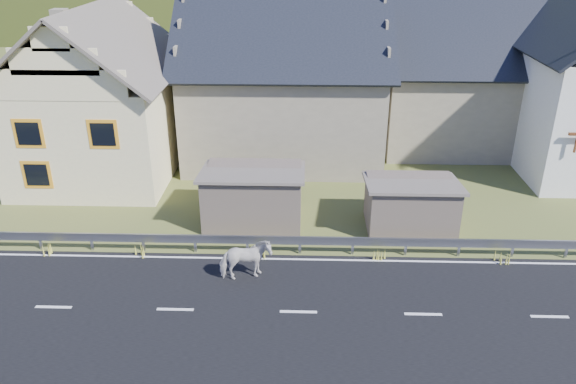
{
  "coord_description": "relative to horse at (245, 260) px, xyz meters",
  "views": [
    {
      "loc": [
        0.13,
        -14.78,
        11.14
      ],
      "look_at": [
        -0.47,
        4.2,
        2.35
      ],
      "focal_mm": 35.0,
      "sensor_mm": 36.0,
      "label": 1
    }
  ],
  "objects": [
    {
      "name": "house_stone_a",
      "position": [
        0.88,
        13.12,
        3.84
      ],
      "size": [
        10.8,
        9.8,
        8.9
      ],
      "color": "gray",
      "rests_on": "ground"
    },
    {
      "name": "house_stone_b",
      "position": [
        10.88,
        15.12,
        3.44
      ],
      "size": [
        9.8,
        8.8,
        8.1
      ],
      "color": "gray",
      "rests_on": "ground"
    },
    {
      "name": "guardrail",
      "position": [
        1.88,
        1.8,
        -0.23
      ],
      "size": [
        28.1,
        0.09,
        0.75
      ],
      "color": "#93969B",
      "rests_on": "ground"
    },
    {
      "name": "ground",
      "position": [
        1.88,
        -1.88,
        -0.79
      ],
      "size": [
        160.0,
        160.0,
        0.0
      ],
      "primitive_type": "plane",
      "color": "#445121",
      "rests_on": "ground"
    },
    {
      "name": "road",
      "position": [
        1.88,
        -1.88,
        -0.77
      ],
      "size": [
        60.0,
        7.0,
        0.04
      ],
      "primitive_type": "cube",
      "color": "black",
      "rests_on": "ground"
    },
    {
      "name": "shed_left",
      "position": [
        -0.12,
        4.62,
        0.31
      ],
      "size": [
        4.3,
        3.3,
        2.4
      ],
      "primitive_type": "cube",
      "color": "#716152",
      "rests_on": "ground"
    },
    {
      "name": "house_cream",
      "position": [
        -8.13,
        10.12,
        3.56
      ],
      "size": [
        7.8,
        9.8,
        8.3
      ],
      "color": "#FBECAE",
      "rests_on": "ground"
    },
    {
      "name": "horse",
      "position": [
        0.0,
        0.0,
        0.0
      ],
      "size": [
        1.27,
        1.94,
        1.51
      ],
      "primitive_type": "imported",
      "rotation": [
        0.0,
        0.0,
        1.84
      ],
      "color": "silver",
      "rests_on": "road"
    },
    {
      "name": "mountain",
      "position": [
        6.88,
        178.12,
        -20.79
      ],
      "size": [
        440.0,
        280.0,
        260.0
      ],
      "primitive_type": "ellipsoid",
      "color": "#2A3614",
      "rests_on": "ground"
    },
    {
      "name": "shed_right",
      "position": [
        6.38,
        4.12,
        0.21
      ],
      "size": [
        3.8,
        2.9,
        2.2
      ],
      "primitive_type": "cube",
      "color": "#716152",
      "rests_on": "ground"
    },
    {
      "name": "lane_markings",
      "position": [
        1.88,
        -1.88,
        -0.75
      ],
      "size": [
        60.0,
        6.6,
        0.01
      ],
      "primitive_type": "cube",
      "color": "silver",
      "rests_on": "road"
    }
  ]
}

